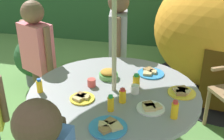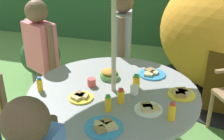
{
  "view_description": "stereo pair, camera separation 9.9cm",
  "coord_description": "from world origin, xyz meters",
  "px_view_note": "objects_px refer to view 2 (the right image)",
  "views": [
    {
      "loc": [
        0.46,
        -1.89,
        1.82
      ],
      "look_at": [
        -0.04,
        0.07,
        0.86
      ],
      "focal_mm": 44.36,
      "sensor_mm": 36.0,
      "label": 1
    },
    {
      "loc": [
        0.55,
        -1.86,
        1.82
      ],
      "look_at": [
        -0.04,
        0.07,
        0.86
      ],
      "focal_mm": 44.36,
      "sensor_mm": 36.0,
      "label": 2
    }
  ],
  "objects_px": {
    "garden_table": "(114,104)",
    "cup_near": "(92,82)",
    "potted_plant": "(41,57)",
    "snack_bowl": "(109,74)",
    "plate_center_front": "(148,108)",
    "cup_far": "(134,90)",
    "plate_front_edge": "(81,97)",
    "plate_near_right": "(182,94)",
    "juice_bottle_near_left": "(136,82)",
    "juice_bottle_mid_left": "(40,84)",
    "child_in_pink_shirt": "(41,47)",
    "plate_back_edge": "(152,74)",
    "plate_far_left": "(104,127)",
    "juice_bottle_far_right": "(108,103)",
    "juice_bottle_mid_right": "(172,112)",
    "juice_bottle_center_back": "(121,96)",
    "child_in_grey_shirt": "(122,36)"
  },
  "relations": [
    {
      "from": "child_in_pink_shirt",
      "to": "plate_far_left",
      "type": "relative_size",
      "value": 5.21
    },
    {
      "from": "cup_near",
      "to": "cup_far",
      "type": "height_order",
      "value": "cup_far"
    },
    {
      "from": "plate_back_edge",
      "to": "plate_near_right",
      "type": "distance_m",
      "value": 0.4
    },
    {
      "from": "juice_bottle_mid_left",
      "to": "cup_near",
      "type": "relative_size",
      "value": 1.68
    },
    {
      "from": "plate_near_right",
      "to": "juice_bottle_far_right",
      "type": "bearing_deg",
      "value": -142.41
    },
    {
      "from": "plate_center_front",
      "to": "cup_near",
      "type": "relative_size",
      "value": 2.94
    },
    {
      "from": "child_in_grey_shirt",
      "to": "juice_bottle_mid_left",
      "type": "relative_size",
      "value": 11.54
    },
    {
      "from": "plate_near_right",
      "to": "plate_back_edge",
      "type": "bearing_deg",
      "value": 134.5
    },
    {
      "from": "juice_bottle_near_left",
      "to": "juice_bottle_mid_right",
      "type": "relative_size",
      "value": 0.88
    },
    {
      "from": "child_in_grey_shirt",
      "to": "plate_near_right",
      "type": "distance_m",
      "value": 1.16
    },
    {
      "from": "child_in_pink_shirt",
      "to": "cup_far",
      "type": "height_order",
      "value": "child_in_pink_shirt"
    },
    {
      "from": "child_in_grey_shirt",
      "to": "juice_bottle_center_back",
      "type": "distance_m",
      "value": 1.18
    },
    {
      "from": "child_in_grey_shirt",
      "to": "cup_near",
      "type": "bearing_deg",
      "value": -11.34
    },
    {
      "from": "snack_bowl",
      "to": "plate_center_front",
      "type": "xyz_separation_m",
      "value": [
        0.42,
        -0.4,
        -0.02
      ]
    },
    {
      "from": "juice_bottle_far_right",
      "to": "juice_bottle_mid_left",
      "type": "height_order",
      "value": "juice_bottle_far_right"
    },
    {
      "from": "juice_bottle_near_left",
      "to": "juice_bottle_mid_left",
      "type": "height_order",
      "value": "same"
    },
    {
      "from": "snack_bowl",
      "to": "plate_far_left",
      "type": "xyz_separation_m",
      "value": [
        0.18,
        -0.69,
        -0.02
      ]
    },
    {
      "from": "juice_bottle_mid_left",
      "to": "cup_near",
      "type": "xyz_separation_m",
      "value": [
        0.37,
        0.19,
        -0.02
      ]
    },
    {
      "from": "snack_bowl",
      "to": "juice_bottle_near_left",
      "type": "xyz_separation_m",
      "value": [
        0.26,
        -0.11,
        0.02
      ]
    },
    {
      "from": "garden_table",
      "to": "plate_far_left",
      "type": "distance_m",
      "value": 0.52
    },
    {
      "from": "snack_bowl",
      "to": "plate_center_front",
      "type": "distance_m",
      "value": 0.58
    },
    {
      "from": "juice_bottle_far_right",
      "to": "juice_bottle_mid_right",
      "type": "xyz_separation_m",
      "value": [
        0.44,
        0.02,
        0.0
      ]
    },
    {
      "from": "garden_table",
      "to": "potted_plant",
      "type": "relative_size",
      "value": 2.05
    },
    {
      "from": "plate_front_edge",
      "to": "plate_near_right",
      "type": "bearing_deg",
      "value": 20.65
    },
    {
      "from": "juice_bottle_center_back",
      "to": "cup_near",
      "type": "height_order",
      "value": "juice_bottle_center_back"
    },
    {
      "from": "potted_plant",
      "to": "plate_center_front",
      "type": "distance_m",
      "value": 2.2
    },
    {
      "from": "potted_plant",
      "to": "snack_bowl",
      "type": "distance_m",
      "value": 1.63
    },
    {
      "from": "plate_center_front",
      "to": "cup_far",
      "type": "distance_m",
      "value": 0.25
    },
    {
      "from": "child_in_pink_shirt",
      "to": "cup_far",
      "type": "xyz_separation_m",
      "value": [
        1.08,
        -0.45,
        -0.08
      ]
    },
    {
      "from": "plate_far_left",
      "to": "juice_bottle_near_left",
      "type": "distance_m",
      "value": 0.59
    },
    {
      "from": "cup_near",
      "to": "plate_center_front",
      "type": "bearing_deg",
      "value": -23.33
    },
    {
      "from": "plate_near_right",
      "to": "juice_bottle_center_back",
      "type": "relative_size",
      "value": 1.93
    },
    {
      "from": "garden_table",
      "to": "snack_bowl",
      "type": "bearing_deg",
      "value": 116.12
    },
    {
      "from": "potted_plant",
      "to": "cup_far",
      "type": "xyz_separation_m",
      "value": [
        1.54,
        -1.16,
        0.38
      ]
    },
    {
      "from": "plate_near_right",
      "to": "juice_bottle_mid_left",
      "type": "xyz_separation_m",
      "value": [
        -1.09,
        -0.25,
        0.04
      ]
    },
    {
      "from": "garden_table",
      "to": "juice_bottle_mid_right",
      "type": "height_order",
      "value": "juice_bottle_mid_right"
    },
    {
      "from": "potted_plant",
      "to": "plate_far_left",
      "type": "height_order",
      "value": "plate_far_left"
    },
    {
      "from": "child_in_pink_shirt",
      "to": "plate_back_edge",
      "type": "bearing_deg",
      "value": 22.21
    },
    {
      "from": "plate_front_edge",
      "to": "juice_bottle_mid_left",
      "type": "bearing_deg",
      "value": 176.3
    },
    {
      "from": "snack_bowl",
      "to": "plate_front_edge",
      "type": "bearing_deg",
      "value": -104.78
    },
    {
      "from": "child_in_grey_shirt",
      "to": "snack_bowl",
      "type": "xyz_separation_m",
      "value": [
        0.09,
        -0.77,
        -0.1
      ]
    },
    {
      "from": "child_in_pink_shirt",
      "to": "plate_near_right",
      "type": "xyz_separation_m",
      "value": [
        1.44,
        -0.37,
        -0.1
      ]
    },
    {
      "from": "garden_table",
      "to": "cup_near",
      "type": "xyz_separation_m",
      "value": [
        -0.2,
        0.02,
        0.16
      ]
    },
    {
      "from": "plate_center_front",
      "to": "juice_bottle_near_left",
      "type": "xyz_separation_m",
      "value": [
        -0.16,
        0.3,
        0.04
      ]
    },
    {
      "from": "snack_bowl",
      "to": "juice_bottle_mid_left",
      "type": "distance_m",
      "value": 0.6
    },
    {
      "from": "potted_plant",
      "to": "juice_bottle_far_right",
      "type": "relative_size",
      "value": 5.4
    },
    {
      "from": "snack_bowl",
      "to": "juice_bottle_far_right",
      "type": "distance_m",
      "value": 0.51
    },
    {
      "from": "plate_back_edge",
      "to": "plate_near_right",
      "type": "relative_size",
      "value": 1.08
    },
    {
      "from": "potted_plant",
      "to": "cup_far",
      "type": "distance_m",
      "value": 1.97
    },
    {
      "from": "potted_plant",
      "to": "snack_bowl",
      "type": "relative_size",
      "value": 4.03
    }
  ]
}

